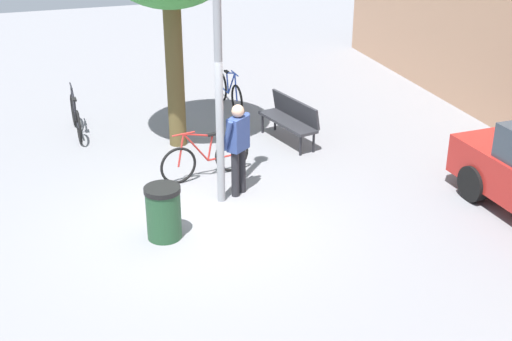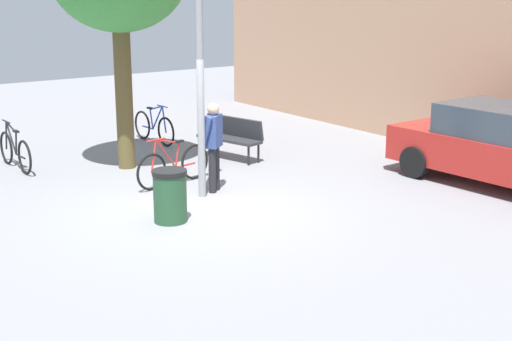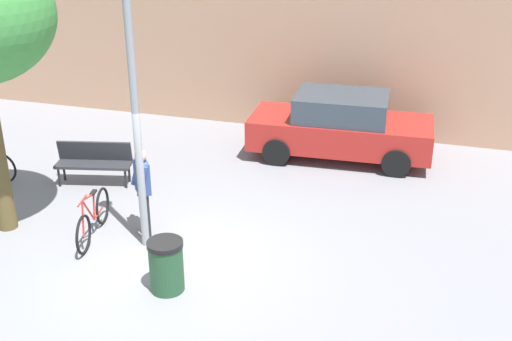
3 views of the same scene
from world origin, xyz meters
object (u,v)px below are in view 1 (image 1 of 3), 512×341
object	(u,v)px
person_by_lamppost	(238,143)
bicycle_blue	(229,92)
lamppost	(218,35)
park_bench	(291,117)
trash_bin	(164,212)
bicycle_black	(76,117)
bicycle_red	(205,158)

from	to	relation	value
person_by_lamppost	bicycle_blue	bearing A→B (deg)	166.10
bicycle_blue	person_by_lamppost	bearing A→B (deg)	-13.90
lamppost	park_bench	distance (m)	3.85
bicycle_blue	trash_bin	size ratio (longest dim) A/B	2.07
lamppost	trash_bin	distance (m)	2.91
bicycle_black	bicycle_red	world-z (taller)	same
person_by_lamppost	bicycle_blue	distance (m)	4.64
bicycle_black	trash_bin	bearing A→B (deg)	10.67
lamppost	bicycle_red	distance (m)	2.74
bicycle_black	trash_bin	size ratio (longest dim) A/B	2.07
bicycle_blue	trash_bin	bearing A→B (deg)	-25.43
bicycle_black	bicycle_blue	distance (m)	3.64
person_by_lamppost	bicycle_black	distance (m)	4.61
bicycle_black	bicycle_red	xyz separation A→B (m)	(3.00, 2.09, -0.00)
lamppost	person_by_lamppost	size ratio (longest dim) A/B	3.05
trash_bin	lamppost	bearing A→B (deg)	128.62
bicycle_red	trash_bin	distance (m)	2.28
person_by_lamppost	bicycle_red	bearing A→B (deg)	-155.19
lamppost	bicycle_blue	world-z (taller)	lamppost
park_bench	bicycle_blue	size ratio (longest dim) A/B	0.92
park_bench	trash_bin	world-z (taller)	park_bench
trash_bin	bicycle_red	bearing A→B (deg)	149.41
lamppost	bicycle_black	world-z (taller)	lamppost
bicycle_blue	trash_bin	distance (m)	6.18
lamppost	person_by_lamppost	xyz separation A→B (m)	(-0.17, 0.36, -1.96)
person_by_lamppost	trash_bin	bearing A→B (deg)	-54.25
person_by_lamppost	park_bench	size ratio (longest dim) A/B	1.00
bicycle_black	trash_bin	xyz separation A→B (m)	(4.96, 0.93, 0.06)
lamppost	bicycle_red	world-z (taller)	lamppost
person_by_lamppost	bicycle_black	bearing A→B (deg)	-147.11
person_by_lamppost	trash_bin	distance (m)	1.98
lamppost	trash_bin	world-z (taller)	lamppost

